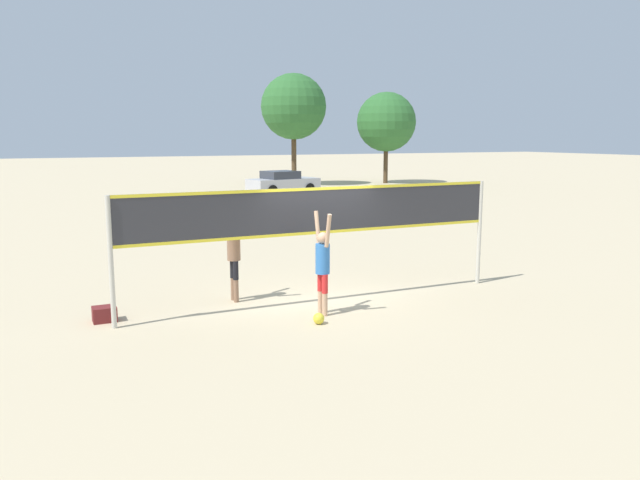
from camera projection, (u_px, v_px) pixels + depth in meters
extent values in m
plane|color=#C6B28C|center=(320.00, 303.00, 13.17)|extent=(200.00, 200.00, 0.00)
cylinder|color=beige|center=(111.00, 263.00, 11.21)|extent=(0.09, 0.09, 2.44)
cylinder|color=beige|center=(479.00, 233.00, 14.72)|extent=(0.09, 0.09, 2.44)
cube|color=#2D2D33|center=(320.00, 211.00, 12.85)|extent=(8.24, 0.02, 0.97)
cube|color=yellow|center=(320.00, 189.00, 12.77)|extent=(8.24, 0.03, 0.06)
cube|color=yellow|center=(320.00, 232.00, 12.92)|extent=(8.24, 0.03, 0.06)
cylinder|color=tan|center=(325.00, 304.00, 12.17)|extent=(0.11, 0.11, 0.45)
cylinder|color=red|center=(325.00, 284.00, 12.10)|extent=(0.12, 0.12, 0.37)
cylinder|color=tan|center=(320.00, 302.00, 12.34)|extent=(0.11, 0.11, 0.45)
cylinder|color=red|center=(320.00, 282.00, 12.28)|extent=(0.12, 0.12, 0.37)
cylinder|color=#3372BF|center=(323.00, 259.00, 12.11)|extent=(0.28, 0.28, 0.59)
sphere|color=tan|center=(323.00, 238.00, 12.04)|extent=(0.23, 0.23, 0.23)
cylinder|color=tan|center=(328.00, 231.00, 11.80)|extent=(0.08, 0.21, 0.66)
cylinder|color=tan|center=(317.00, 227.00, 12.23)|extent=(0.08, 0.21, 0.66)
cylinder|color=#8C664C|center=(233.00, 289.00, 13.35)|extent=(0.11, 0.11, 0.49)
cylinder|color=black|center=(233.00, 269.00, 13.27)|extent=(0.12, 0.12, 0.40)
cylinder|color=#8C664C|center=(236.00, 291.00, 13.17)|extent=(0.11, 0.11, 0.49)
cylinder|color=black|center=(236.00, 270.00, 13.10)|extent=(0.12, 0.12, 0.40)
cylinder|color=#8C664C|center=(234.00, 246.00, 13.10)|extent=(0.28, 0.28, 0.63)
sphere|color=#8C664C|center=(233.00, 225.00, 13.03)|extent=(0.24, 0.24, 0.24)
cylinder|color=#8C664C|center=(230.00, 215.00, 13.22)|extent=(0.08, 0.22, 0.70)
cylinder|color=#8C664C|center=(237.00, 217.00, 12.78)|extent=(0.08, 0.22, 0.70)
sphere|color=yellow|center=(319.00, 318.00, 11.64)|extent=(0.21, 0.21, 0.21)
cube|color=maroon|center=(105.00, 314.00, 11.80)|extent=(0.43, 0.35, 0.29)
cube|color=#B7B7BC|center=(283.00, 185.00, 38.28)|extent=(4.56, 2.60, 0.80)
cube|color=#2D333D|center=(280.00, 175.00, 38.06)|extent=(2.20, 2.04, 0.47)
cylinder|color=black|center=(294.00, 186.00, 39.80)|extent=(0.67, 0.33, 0.64)
cylinder|color=black|center=(309.00, 188.00, 38.35)|extent=(0.67, 0.33, 0.64)
cylinder|color=black|center=(257.00, 188.00, 38.28)|extent=(0.67, 0.33, 0.64)
cylinder|color=black|center=(272.00, 190.00, 36.84)|extent=(0.67, 0.33, 0.64)
cylinder|color=#4C3823|center=(386.00, 161.00, 46.67)|extent=(0.33, 0.33, 3.34)
sphere|color=#2D662D|center=(386.00, 122.00, 46.20)|extent=(4.38, 4.38, 4.38)
cylinder|color=#4C3823|center=(294.00, 155.00, 44.79)|extent=(0.36, 0.36, 4.29)
sphere|color=#2D662D|center=(294.00, 107.00, 44.23)|extent=(4.65, 4.65, 4.65)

